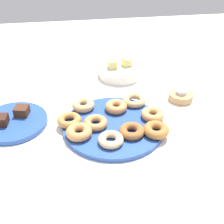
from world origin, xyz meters
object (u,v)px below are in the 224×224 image
object	(u,v)px
donut_3	(69,120)
brownie_near	(1,120)
brownie_far	(22,111)
candle_holder	(181,96)
donut_5	(132,131)
fruit_bowl	(120,72)
donut_plate	(113,126)
donut_8	(134,100)
donut_6	(83,105)
melon_chunk_right	(127,62)
donut_4	(96,123)
tealight	(181,92)
melon_chunk_left	(113,64)
donut_9	(156,130)
donut_2	(111,140)
donut_0	(153,114)
donut_7	(116,107)
cake_plate	(13,122)
donut_1	(79,132)

from	to	relation	value
donut_3	brownie_near	world-z (taller)	brownie_near
brownie_far	candle_holder	world-z (taller)	brownie_far
donut_5	fruit_bowl	size ratio (longest dim) A/B	0.44
brownie_far	donut_plate	bearing A→B (deg)	-18.05
donut_8	donut_6	bearing A→B (deg)	-178.14
melon_chunk_right	donut_4	bearing A→B (deg)	-114.75
donut_5	tealight	size ratio (longest dim) A/B	1.93
melon_chunk_left	melon_chunk_right	xyz separation A→B (m)	(0.07, 0.01, 0.00)
donut_8	donut_9	distance (m)	0.19
brownie_near	melon_chunk_right	bearing A→B (deg)	33.83
donut_2	donut_4	bearing A→B (deg)	112.58
donut_9	tealight	size ratio (longest dim) A/B	1.98
donut_3	melon_chunk_left	distance (m)	0.40
donut_6	melon_chunk_left	size ratio (longest dim) A/B	2.31
donut_0	donut_7	world-z (taller)	same
donut_8	fruit_bowl	bearing A→B (deg)	92.46
cake_plate	brownie_near	distance (m)	0.05
donut_3	brownie_far	size ratio (longest dim) A/B	1.78
donut_9	melon_chunk_right	bearing A→B (deg)	91.24
donut_6	candle_holder	world-z (taller)	donut_6
donut_7	candle_holder	bearing A→B (deg)	12.58
donut_7	donut_8	size ratio (longest dim) A/B	0.91
donut_2	donut_6	distance (m)	0.22
donut_9	brownie_far	bearing A→B (deg)	158.68
donut_3	melon_chunk_right	bearing A→B (deg)	53.28
donut_3	melon_chunk_right	world-z (taller)	melon_chunk_right
tealight	melon_chunk_right	bearing A→B (deg)	124.69
donut_0	melon_chunk_right	size ratio (longest dim) A/B	2.28
donut_5	donut_plate	bearing A→B (deg)	128.87
donut_7	donut_5	bearing A→B (deg)	-79.24
brownie_far	candle_holder	size ratio (longest dim) A/B	0.48
donut_6	fruit_bowl	world-z (taller)	donut_6
donut_plate	melon_chunk_left	world-z (taller)	melon_chunk_left
brownie_near	cake_plate	bearing A→B (deg)	26.57
donut_plate	donut_7	world-z (taller)	donut_7
donut_0	tealight	size ratio (longest dim) A/B	1.90
brownie_far	candle_holder	distance (m)	0.61
brownie_near	donut_1	bearing A→B (deg)	-21.08
donut_0	donut_7	xyz separation A→B (m)	(-0.12, 0.07, 0.00)
donut_1	donut_9	size ratio (longest dim) A/B	1.00
donut_0	melon_chunk_left	xyz separation A→B (m)	(-0.09, 0.36, 0.03)
donut_8	brownie_far	size ratio (longest dim) A/B	1.92
donut_7	donut_4	bearing A→B (deg)	-133.66
donut_0	donut_1	bearing A→B (deg)	-166.69
fruit_bowl	melon_chunk_left	xyz separation A→B (m)	(-0.03, 0.00, 0.04)
donut_2	donut_6	bearing A→B (deg)	108.99
donut_plate	candle_holder	size ratio (longest dim) A/B	3.62
brownie_far	donut_8	bearing A→B (deg)	2.44
donut_9	brownie_far	world-z (taller)	brownie_far
donut_2	donut_9	xyz separation A→B (m)	(0.15, 0.02, 0.00)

